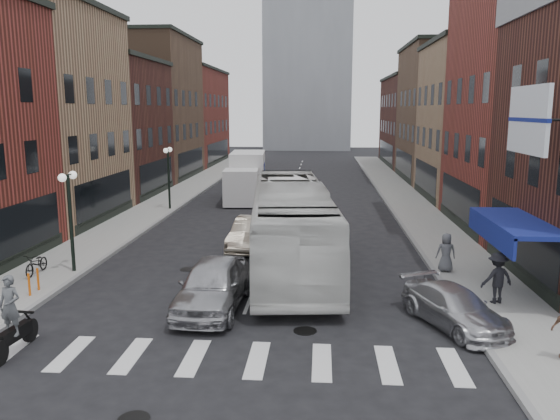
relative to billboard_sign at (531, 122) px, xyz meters
The scene contains 27 objects.
ground 10.56m from the billboard_sign, behind, with size 160.00×160.00×0.00m, color black.
sidewalk_left 28.12m from the billboard_sign, 128.47° to the left, with size 3.00×74.00×0.15m, color gray.
sidewalk_right 22.34m from the billboard_sign, 90.23° to the left, with size 3.00×74.00×0.15m, color gray.
curb_left 27.25m from the billboard_sign, 125.94° to the left, with size 0.20×74.00×0.16m, color gray.
curb_right 22.41m from the billboard_sign, 94.22° to the left, with size 0.20×74.00×0.16m, color gray.
crosswalk_stripes 11.12m from the billboard_sign, 157.82° to the right, with size 12.00×2.20×0.01m, color silver.
bldg_left_mid_a 27.17m from the billboard_sign, 150.21° to the left, with size 10.30×10.20×12.30m.
bldg_left_mid_b 33.30m from the billboard_sign, 135.10° to the left, with size 10.30×10.20×10.30m.
bldg_left_far_a 41.79m from the billboard_sign, 124.35° to the left, with size 10.30×12.20×13.30m.
bldg_left_far_b 53.93m from the billboard_sign, 115.93° to the left, with size 10.30×16.20×11.30m.
bldg_right_mid_b 24.36m from the billboard_sign, 74.75° to the left, with size 10.30×10.20×11.30m.
bldg_right_far_a 35.09m from the billboard_sign, 79.48° to the left, with size 10.30×12.20×12.30m.
bldg_right_far_b 48.93m from the billboard_sign, 82.47° to the left, with size 10.30×16.20×10.30m.
awning_blue 4.05m from the billboard_sign, 80.39° to the left, with size 1.80×5.00×0.78m.
billboard_sign is the anchor object (origin of this frame).
streetlamp_near 16.68m from the billboard_sign, 167.65° to the left, with size 0.32×1.22×4.11m.
streetlamp_far 23.92m from the billboard_sign, 132.41° to the left, with size 0.32×1.22×4.11m.
bike_rack 17.14m from the billboard_sign, behind, with size 0.08×0.68×0.80m.
box_truck 25.49m from the billboard_sign, 117.53° to the left, with size 2.77×7.97×3.40m.
motorcycle_rider 15.67m from the billboard_sign, 165.84° to the right, with size 0.64×2.17×2.21m.
transit_bus 10.00m from the billboard_sign, 145.05° to the left, with size 3.01×12.86×3.58m, color silver.
sedan_left_near 11.04m from the billboard_sign, behind, with size 1.96×4.87×1.66m, color #ABABB0.
sedan_left_far 13.56m from the billboard_sign, 139.12° to the left, with size 1.56×4.46×1.47m, color #BEB19A.
curb_car 5.97m from the billboard_sign, 159.68° to the right, with size 1.66×4.07×1.18m, color #BBBBC0.
parked_bicycle 18.36m from the billboard_sign, behind, with size 0.56×1.59×0.84m, color black.
ped_right_a 5.23m from the billboard_sign, 106.54° to the left, with size 1.11×0.55×1.72m, color black.
ped_right_c 7.02m from the billboard_sign, 104.61° to the left, with size 0.76×0.49×1.55m, color #595B61.
Camera 1 is at (2.41, -16.34, 6.50)m, focal length 35.00 mm.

